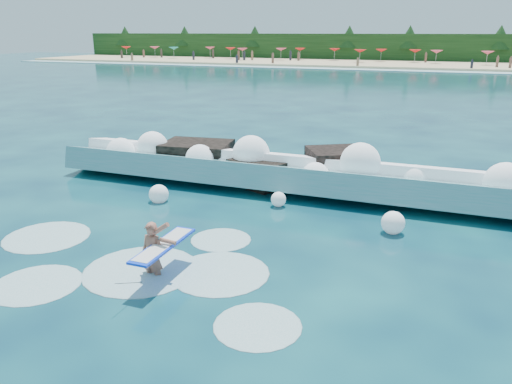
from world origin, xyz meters
TOP-DOWN VIEW (x-y plane):
  - ground at (0.00, 0.00)m, footprint 200.00×200.00m
  - beach at (0.00, 78.00)m, footprint 140.00×20.00m
  - wet_band at (0.00, 67.00)m, footprint 140.00×5.00m
  - treeline at (0.00, 88.00)m, footprint 140.00×4.00m
  - breaking_wave at (0.85, 6.28)m, footprint 17.10×2.70m
  - rock_cluster at (-0.40, 7.13)m, footprint 8.55×3.64m
  - surfer_with_board at (0.29, -1.34)m, footprint 0.84×2.80m
  - wave_spray at (0.77, 6.24)m, footprint 15.25×4.40m
  - surf_foam at (-0.43, -1.06)m, footprint 9.10×5.65m
  - beach_umbrellas at (0.27, 79.90)m, footprint 114.76×6.45m
  - beachgoers at (2.98, 73.65)m, footprint 101.65×12.58m

SIDE VIEW (x-z plane):
  - ground at x=0.00m, z-range 0.00..0.00m
  - surf_foam at x=-0.43m, z-range -0.07..0.07m
  - wet_band at x=0.00m, z-range 0.00..0.08m
  - beach at x=0.00m, z-range 0.00..0.40m
  - rock_cluster at x=-0.40m, z-range -0.28..1.26m
  - breaking_wave at x=0.85m, z-range -0.22..1.25m
  - surfer_with_board at x=0.29m, z-range -0.21..1.39m
  - wave_spray at x=0.77m, z-range -0.04..1.90m
  - beachgoers at x=2.98m, z-range 0.10..2.01m
  - beach_umbrellas at x=0.27m, z-range 2.00..2.50m
  - treeline at x=0.00m, z-range 0.00..5.00m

